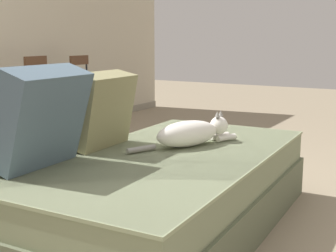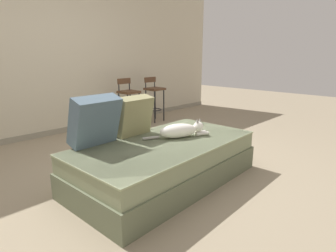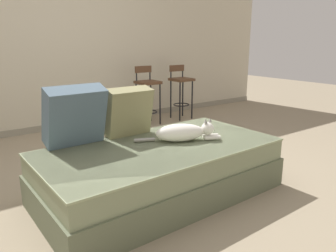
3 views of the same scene
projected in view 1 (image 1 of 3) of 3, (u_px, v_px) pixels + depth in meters
ground_plane at (113, 215)px, 2.83m from camera, size 16.00×16.00×0.00m
couch at (170, 191)px, 2.59m from camera, size 2.00×1.09×0.44m
throw_pillow_corner at (41, 117)px, 2.23m from camera, size 0.48×0.32×0.50m
throw_pillow_middle at (102, 110)px, 2.66m from camera, size 0.42×0.24×0.44m
cat at (192, 133)px, 2.73m from camera, size 0.69×0.39×0.19m
bar_stool_near_window at (46, 93)px, 4.60m from camera, size 0.32×0.32×0.88m
bar_stool_by_doorway at (88, 86)px, 5.14m from camera, size 0.32×0.32×0.87m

